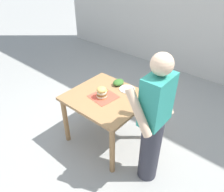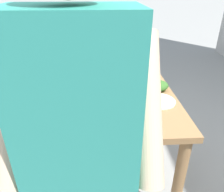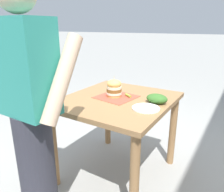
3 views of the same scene
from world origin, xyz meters
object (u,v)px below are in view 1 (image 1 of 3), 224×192
at_px(side_plate_with_forks, 127,89).
at_px(diner_across_table, 153,122).
at_px(patio_table, 106,104).
at_px(sandwich, 102,92).
at_px(side_salad, 118,82).
at_px(pickle_spear, 105,91).

xyz_separation_m(side_plate_with_forks, diner_across_table, (0.47, 0.71, 0.09)).
distance_m(patio_table, sandwich, 0.22).
bearing_deg(side_salad, pickle_spear, -2.76).
xyz_separation_m(patio_table, diner_across_table, (0.15, 0.81, 0.23)).
height_order(side_plate_with_forks, side_salad, side_salad).
height_order(patio_table, side_plate_with_forks, side_plate_with_forks).
height_order(sandwich, side_plate_with_forks, sandwich).
relative_size(sandwich, side_plate_with_forks, 0.87).
bearing_deg(patio_table, diner_across_table, 79.77).
distance_m(sandwich, diner_across_table, 0.85).
xyz_separation_m(sandwich, pickle_spear, (-0.12, -0.05, -0.07)).
distance_m(sandwich, pickle_spear, 0.15).
bearing_deg(diner_across_table, side_salad, -118.98).
height_order(sandwich, diner_across_table, diner_across_table).
relative_size(patio_table, sandwich, 5.24).
distance_m(pickle_spear, diner_across_table, 0.92).
distance_m(patio_table, side_salad, 0.39).
bearing_deg(diner_across_table, side_plate_with_forks, -123.48).
height_order(patio_table, diner_across_table, diner_across_table).
bearing_deg(sandwich, pickle_spear, -156.63).
bearing_deg(sandwich, side_salad, -174.49).
bearing_deg(side_plate_with_forks, side_salad, -97.02).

